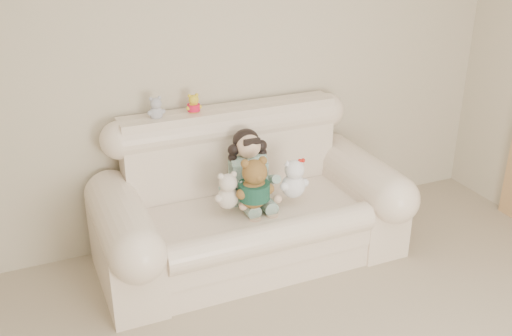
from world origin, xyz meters
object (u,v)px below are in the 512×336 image
object	(u,v)px
brown_teddy	(254,178)
white_cat	(294,174)
seated_child	(248,166)
cream_teddy	(228,187)
sofa	(250,194)

from	to	relation	value
brown_teddy	white_cat	size ratio (longest dim) A/B	1.24
seated_child	cream_teddy	world-z (taller)	seated_child
seated_child	brown_teddy	world-z (taller)	seated_child
seated_child	white_cat	xyz separation A→B (m)	(0.25, -0.21, -0.02)
sofa	white_cat	xyz separation A→B (m)	(0.26, -0.13, 0.15)
brown_teddy	cream_teddy	size ratio (longest dim) A/B	1.38
seated_child	brown_teddy	xyz separation A→B (m)	(-0.06, -0.24, 0.02)
brown_teddy	sofa	bearing A→B (deg)	65.08
seated_child	cream_teddy	size ratio (longest dim) A/B	1.78
seated_child	white_cat	bearing A→B (deg)	-32.60
sofa	seated_child	bearing A→B (deg)	76.51
brown_teddy	cream_teddy	bearing A→B (deg)	149.00
brown_teddy	white_cat	distance (m)	0.31
sofa	cream_teddy	xyz separation A→B (m)	(-0.20, -0.10, 0.13)
sofa	brown_teddy	size ratio (longest dim) A/B	5.08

